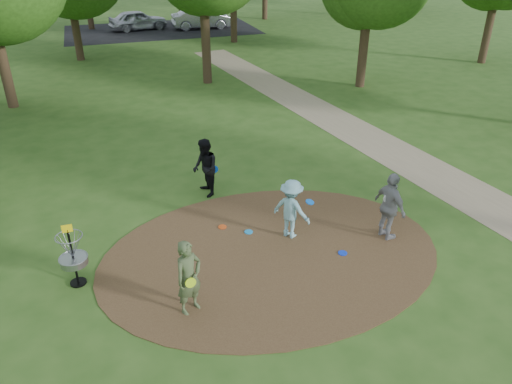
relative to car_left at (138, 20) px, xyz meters
name	(u,v)px	position (x,y,z in m)	size (l,w,h in m)	color
ground	(271,254)	(-0.36, -30.43, -0.72)	(100.00, 100.00, 0.00)	#2D5119
dirt_clearing	(271,253)	(-0.36, -30.43, -0.71)	(8.40, 8.40, 0.02)	#47301C
footpath	(444,180)	(6.14, -28.43, -0.72)	(2.00, 40.00, 0.01)	#8C7A5B
parking_lot	(161,30)	(1.64, -0.43, -0.72)	(14.00, 8.00, 0.01)	black
player_observer_with_disc	(189,278)	(-2.64, -31.80, 0.12)	(0.73, 0.64, 1.68)	#465531
player_throwing_with_disc	(291,209)	(0.37, -29.84, 0.07)	(1.19, 1.18, 1.59)	#81B9C0
player_walking_with_disc	(205,168)	(-1.16, -26.97, 0.14)	(0.75, 0.89, 1.73)	black
player_waiting_with_disc	(390,207)	(2.67, -30.68, 0.18)	(0.59, 1.11, 1.81)	gray
disc_ground_cyan	(249,232)	(-0.61, -29.37, -0.70)	(0.22, 0.22, 0.02)	#1988CB
disc_ground_blue	(343,253)	(1.28, -31.00, -0.70)	(0.22, 0.22, 0.02)	#0D32DF
disc_ground_red	(222,227)	(-1.20, -28.92, -0.70)	(0.22, 0.22, 0.02)	#D34815
car_left	(138,20)	(0.00, 0.00, 0.00)	(1.71, 4.25, 1.45)	#B8BCC1
car_right	(202,19)	(4.67, -1.00, 0.02)	(1.57, 4.51, 1.48)	#9C9DA3
disc_golf_basket	(72,251)	(-4.86, -30.13, 0.15)	(0.63, 0.63, 1.54)	black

